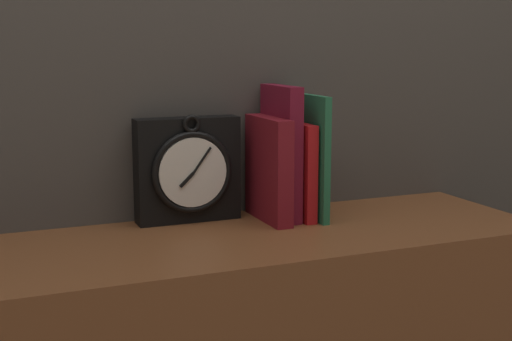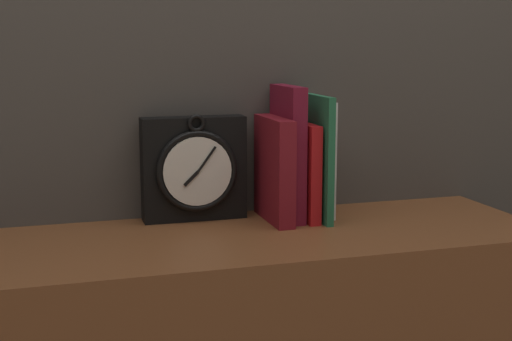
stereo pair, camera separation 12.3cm
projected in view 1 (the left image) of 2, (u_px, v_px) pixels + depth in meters
The scene contains 7 objects.
wall_back at pixel (216, 14), 1.36m from camera, with size 6.00×0.05×2.60m.
clock at pixel (188, 170), 1.33m from camera, with size 0.20×0.06×0.20m.
book_slot0_maroon at pixel (269, 169), 1.34m from camera, with size 0.03×0.16×0.20m.
book_slot1_maroon at pixel (281, 152), 1.35m from camera, with size 0.03×0.14×0.25m.
book_slot2_red at pixel (296, 170), 1.36m from camera, with size 0.02×0.15×0.18m.
book_slot3_green at pixel (308, 156), 1.36m from camera, with size 0.01×0.16×0.24m.
book_slot4_white at pixel (312, 157), 1.39m from camera, with size 0.02×0.11×0.22m.
Camera 1 is at (-0.47, -1.12, 1.25)m, focal length 50.00 mm.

